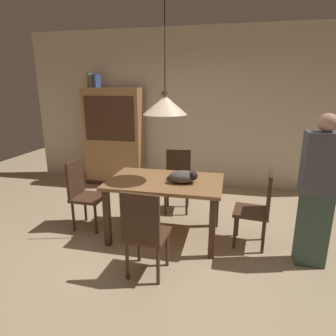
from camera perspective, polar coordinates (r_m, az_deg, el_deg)
ground at (r=3.52m, az=-2.35°, el=-16.18°), size 10.00×10.00×0.00m
back_wall at (r=5.61m, az=4.51°, el=11.47°), size 6.40×0.10×2.90m
dining_table at (r=3.60m, az=-0.56°, el=-3.93°), size 1.40×0.90×0.75m
chair_far_back at (r=4.46m, az=1.88°, el=-1.89°), size 0.44×0.44×0.93m
chair_right_side at (r=3.58m, az=17.45°, el=-7.18°), size 0.44×0.44×0.93m
chair_left_side at (r=4.04m, az=-16.39°, el=-4.45°), size 0.40×0.40×0.93m
chair_near_front at (r=2.88m, az=-4.65°, el=-12.25°), size 0.42×0.42×0.93m
cat_sleeping at (r=3.45m, az=3.11°, el=-1.71°), size 0.40×0.30×0.16m
pendant_lamp at (r=3.40m, az=-0.60°, el=12.40°), size 0.52×0.52×1.30m
hutch_bookcase at (r=5.74m, az=-10.44°, el=5.71°), size 1.12×0.45×1.85m
book_green_slim at (r=5.84m, az=-15.10°, el=16.37°), size 0.03×0.20×0.26m
book_brown_thick at (r=5.81m, az=-14.52°, el=16.22°), size 0.06×0.24×0.22m
book_blue_wide at (r=5.78m, az=-13.84°, el=16.37°), size 0.06×0.24×0.24m
person_standing at (r=3.34m, az=27.44°, el=-4.33°), size 0.36×0.22×1.62m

